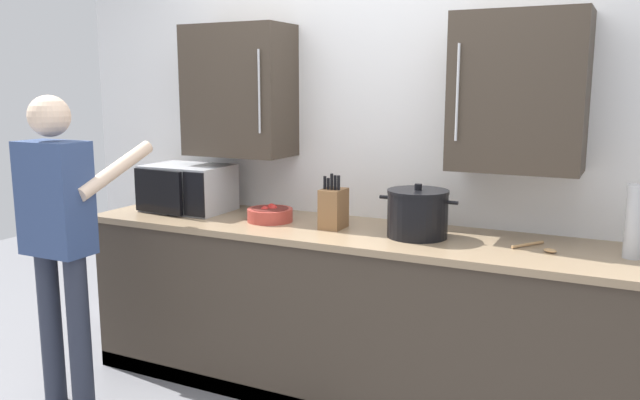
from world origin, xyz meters
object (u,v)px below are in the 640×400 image
at_px(fruit_bowl, 270,214).
at_px(knife_block, 333,208).
at_px(microwave_oven, 185,188).
at_px(person_figure, 59,227).
at_px(thermos_flask, 635,221).
at_px(wooden_spoon, 540,248).
at_px(stock_pot, 418,213).

xyz_separation_m(fruit_bowl, knife_block, (0.38, -0.00, 0.07)).
distance_m(microwave_oven, person_figure, 0.81).
height_order(microwave_oven, fruit_bowl, microwave_oven).
bearing_deg(person_figure, knife_block, 32.92).
xyz_separation_m(microwave_oven, knife_block, (0.99, -0.05, -0.03)).
bearing_deg(person_figure, thermos_flask, 17.13).
xyz_separation_m(thermos_flask, person_figure, (-2.54, -0.78, -0.12)).
bearing_deg(knife_block, person_figure, -147.08).
bearing_deg(microwave_oven, knife_block, -2.79).
distance_m(knife_block, person_figure, 1.37).
height_order(wooden_spoon, knife_block, knife_block).
bearing_deg(person_figure, fruit_bowl, 44.28).
bearing_deg(stock_pot, fruit_bowl, -179.71).
xyz_separation_m(knife_block, person_figure, (-1.15, -0.74, -0.06)).
distance_m(microwave_oven, wooden_spoon, 2.02).
bearing_deg(thermos_flask, person_figure, -162.87).
height_order(microwave_oven, thermos_flask, thermos_flask).
distance_m(stock_pot, thermos_flask, 0.95).
bearing_deg(wooden_spoon, person_figure, -160.77).
bearing_deg(fruit_bowl, thermos_flask, 1.18).
xyz_separation_m(fruit_bowl, wooden_spoon, (1.40, 0.01, -0.03)).
relative_size(thermos_flask, wooden_spoon, 1.54).
relative_size(wooden_spoon, person_figure, 0.13).
bearing_deg(wooden_spoon, microwave_oven, 178.99).
relative_size(stock_pot, thermos_flask, 1.24).
height_order(fruit_bowl, wooden_spoon, fruit_bowl).
distance_m(microwave_oven, stock_pot, 1.44).
height_order(stock_pot, wooden_spoon, stock_pot).
distance_m(fruit_bowl, stock_pot, 0.83).
relative_size(stock_pot, wooden_spoon, 1.90).
bearing_deg(stock_pot, wooden_spoon, 0.55).
distance_m(fruit_bowl, wooden_spoon, 1.40).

